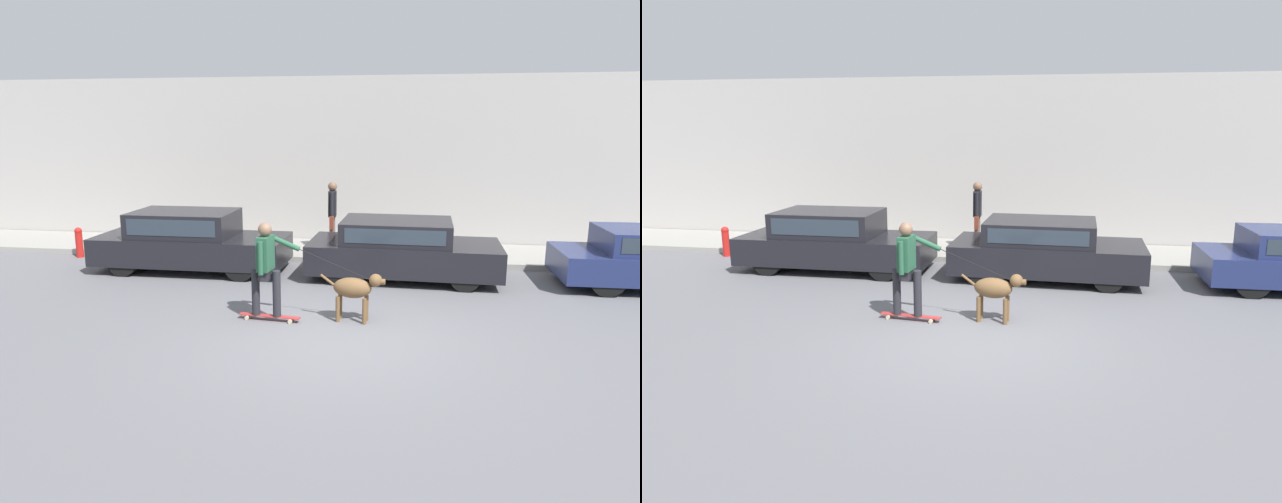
{
  "view_description": "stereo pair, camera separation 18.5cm",
  "coord_description": "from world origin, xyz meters",
  "views": [
    {
      "loc": [
        0.95,
        -8.05,
        3.13
      ],
      "look_at": [
        -0.56,
        1.73,
        0.95
      ],
      "focal_mm": 32.0,
      "sensor_mm": 36.0,
      "label": 1
    },
    {
      "loc": [
        1.13,
        -8.02,
        3.13
      ],
      "look_at": [
        -0.56,
        1.73,
        0.95
      ],
      "focal_mm": 32.0,
      "sensor_mm": 36.0,
      "label": 2
    }
  ],
  "objects": [
    {
      "name": "skateboarder",
      "position": [
        -1.27,
        0.65,
        0.93
      ],
      "size": [
        2.25,
        0.55,
        1.63
      ],
      "rotation": [
        0.0,
        0.0,
        -0.1
      ],
      "color": "beige",
      "rests_on": "ground_plane"
    },
    {
      "name": "ground_plane",
      "position": [
        0.0,
        0.0,
        0.0
      ],
      "size": [
        36.0,
        36.0,
        0.0
      ],
      "primitive_type": "plane",
      "color": "slate"
    },
    {
      "name": "pedestrian_with_bag",
      "position": [
        -0.86,
        5.66,
        1.08
      ],
      "size": [
        0.23,
        0.62,
        1.68
      ],
      "rotation": [
        0.0,
        0.0,
        3.2
      ],
      "color": "brown",
      "rests_on": "sidewalk_curb"
    },
    {
      "name": "back_wall",
      "position": [
        0.0,
        7.19,
        2.2
      ],
      "size": [
        32.0,
        0.3,
        4.4
      ],
      "color": "#B2ADA8",
      "rests_on": "ground_plane"
    },
    {
      "name": "parked_car_0",
      "position": [
        -3.76,
        3.69,
        0.64
      ],
      "size": [
        4.18,
        1.71,
        1.32
      ],
      "rotation": [
        0.0,
        0.0,
        -0.0
      ],
      "color": "black",
      "rests_on": "ground_plane"
    },
    {
      "name": "sidewalk_curb",
      "position": [
        0.0,
        5.87,
        0.07
      ],
      "size": [
        30.0,
        2.29,
        0.13
      ],
      "color": "gray",
      "rests_on": "ground_plane"
    },
    {
      "name": "dog",
      "position": [
        0.15,
        0.81,
        0.55
      ],
      "size": [
        1.08,
        0.4,
        0.82
      ],
      "rotation": [
        0.0,
        0.0,
        -0.11
      ],
      "color": "brown",
      "rests_on": "ground_plane"
    },
    {
      "name": "parked_car_1",
      "position": [
        0.86,
        3.69,
        0.61
      ],
      "size": [
        3.98,
        1.9,
        1.24
      ],
      "rotation": [
        0.0,
        0.0,
        -0.03
      ],
      "color": "black",
      "rests_on": "ground_plane"
    },
    {
      "name": "fire_hydrant",
      "position": [
        -6.92,
        4.48,
        0.39
      ],
      "size": [
        0.18,
        0.18,
        0.74
      ],
      "color": "red",
      "rests_on": "ground_plane"
    }
  ]
}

